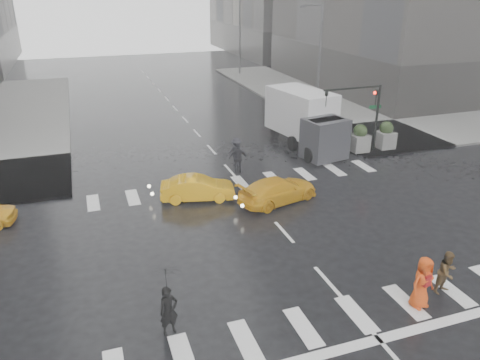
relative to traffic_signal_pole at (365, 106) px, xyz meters
name	(u,v)px	position (x,y,z in m)	size (l,w,h in m)	color
ground	(284,232)	(-9.01, -8.01, -3.22)	(120.00, 120.00, 0.00)	black
sidewalk_ne	(403,107)	(10.49, 9.49, -3.14)	(35.00, 35.00, 0.15)	slate
road_markings	(284,232)	(-9.01, -8.01, -3.21)	(18.00, 48.00, 0.01)	silver
traffic_signal_pole	(365,106)	(0.00, 0.00, 0.00)	(4.45, 0.42, 4.50)	black
street_lamp_near	(318,55)	(1.86, 9.99, 1.73)	(2.15, 0.22, 9.00)	#59595B
street_lamp_far	(239,33)	(1.86, 29.99, 1.73)	(2.15, 0.22, 9.00)	#59595B
planter_west	(332,142)	(-2.01, 0.19, -2.23)	(1.10, 1.10, 1.80)	slate
planter_mid	(359,139)	(-0.01, 0.19, -2.23)	(1.10, 1.10, 1.80)	slate
planter_east	(385,136)	(1.99, 0.19, -2.23)	(1.10, 1.10, 1.80)	slate
pedestrian_black	(167,291)	(-15.16, -12.83, -1.62)	(1.16, 1.17, 2.43)	black
pedestrian_brown	(447,272)	(-5.32, -13.94, -2.39)	(0.80, 0.63, 1.66)	#483319
pedestrian_orange	(422,282)	(-6.72, -14.31, -2.26)	(1.03, 0.76, 1.92)	#D2410E
pedestrian_far_a	(238,158)	(-8.64, -0.54, -2.29)	(1.09, 0.66, 1.85)	black
pedestrian_far_b	(236,152)	(-8.41, 0.55, -2.31)	(1.17, 0.65, 1.81)	black
taxi_mid	(198,188)	(-11.82, -3.35, -2.59)	(1.32, 3.79, 1.25)	#E8A00C
taxi_rear	(278,190)	(-8.00, -4.92, -2.58)	(1.78, 3.86, 1.27)	#E8A00C
box_truck	(307,119)	(-2.77, 2.41, -1.23)	(2.63, 7.02, 3.73)	silver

